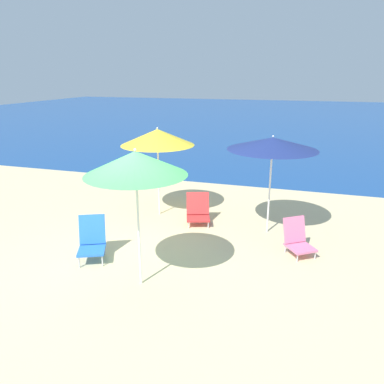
{
  "coord_description": "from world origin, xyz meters",
  "views": [
    {
      "loc": [
        2.62,
        -5.24,
        3.24
      ],
      "look_at": [
        0.52,
        1.52,
        1.0
      ],
      "focal_mm": 35.0,
      "sensor_mm": 36.0,
      "label": 1
    }
  ],
  "objects_px": {
    "beach_umbrella_navy": "(273,144)",
    "beach_umbrella_yellow": "(158,137)",
    "beach_chair_pink": "(297,239)",
    "beach_chair_red": "(198,210)",
    "beach_chair_blue": "(92,239)",
    "beach_umbrella_green": "(136,163)"
  },
  "relations": [
    {
      "from": "beach_umbrella_navy",
      "to": "beach_chair_pink",
      "type": "bearing_deg",
      "value": -53.0
    },
    {
      "from": "beach_umbrella_green",
      "to": "beach_chair_blue",
      "type": "height_order",
      "value": "beach_umbrella_green"
    },
    {
      "from": "beach_umbrella_yellow",
      "to": "beach_chair_pink",
      "type": "xyz_separation_m",
      "value": [
        3.25,
        -1.18,
        -1.57
      ]
    },
    {
      "from": "beach_chair_pink",
      "to": "beach_umbrella_navy",
      "type": "bearing_deg",
      "value": 91.8
    },
    {
      "from": "beach_umbrella_yellow",
      "to": "beach_chair_red",
      "type": "height_order",
      "value": "beach_umbrella_yellow"
    },
    {
      "from": "beach_umbrella_yellow",
      "to": "beach_chair_pink",
      "type": "height_order",
      "value": "beach_umbrella_yellow"
    },
    {
      "from": "beach_chair_blue",
      "to": "beach_chair_red",
      "type": "bearing_deg",
      "value": 33.38
    },
    {
      "from": "beach_chair_pink",
      "to": "beach_chair_blue",
      "type": "relative_size",
      "value": 0.91
    },
    {
      "from": "beach_chair_red",
      "to": "beach_umbrella_green",
      "type": "bearing_deg",
      "value": -111.58
    },
    {
      "from": "beach_umbrella_navy",
      "to": "beach_chair_pink",
      "type": "distance_m",
      "value": 1.93
    },
    {
      "from": "beach_chair_red",
      "to": "beach_chair_pink",
      "type": "bearing_deg",
      "value": -40.53
    },
    {
      "from": "beach_umbrella_green",
      "to": "beach_chair_red",
      "type": "distance_m",
      "value": 3.23
    },
    {
      "from": "beach_chair_pink",
      "to": "beach_chair_red",
      "type": "distance_m",
      "value": 2.38
    },
    {
      "from": "beach_umbrella_navy",
      "to": "beach_umbrella_yellow",
      "type": "height_order",
      "value": "beach_umbrella_yellow"
    },
    {
      "from": "beach_umbrella_green",
      "to": "beach_chair_pink",
      "type": "bearing_deg",
      "value": 38.14
    },
    {
      "from": "beach_umbrella_yellow",
      "to": "beach_chair_blue",
      "type": "distance_m",
      "value": 2.91
    },
    {
      "from": "beach_umbrella_green",
      "to": "beach_umbrella_navy",
      "type": "xyz_separation_m",
      "value": [
        1.71,
        2.7,
        -0.08
      ]
    },
    {
      "from": "beach_umbrella_green",
      "to": "beach_chair_pink",
      "type": "distance_m",
      "value": 3.44
    },
    {
      "from": "beach_chair_pink",
      "to": "beach_chair_red",
      "type": "relative_size",
      "value": 1.02
    },
    {
      "from": "beach_umbrella_navy",
      "to": "beach_umbrella_yellow",
      "type": "bearing_deg",
      "value": 172.97
    },
    {
      "from": "beach_umbrella_yellow",
      "to": "beach_chair_blue",
      "type": "relative_size",
      "value": 2.68
    },
    {
      "from": "beach_umbrella_yellow",
      "to": "beach_chair_blue",
      "type": "xyz_separation_m",
      "value": [
        -0.31,
        -2.48,
        -1.5
      ]
    }
  ]
}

